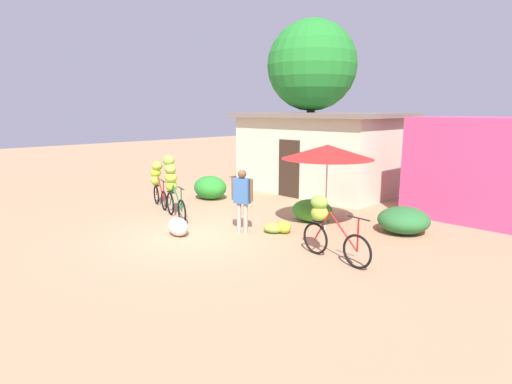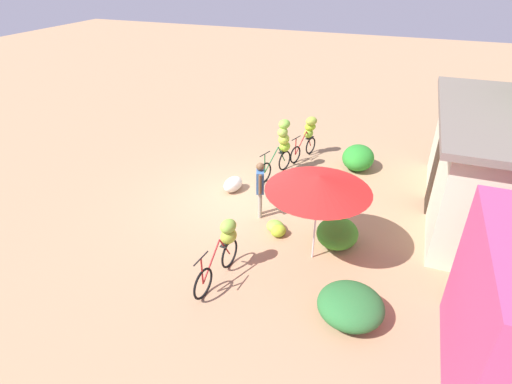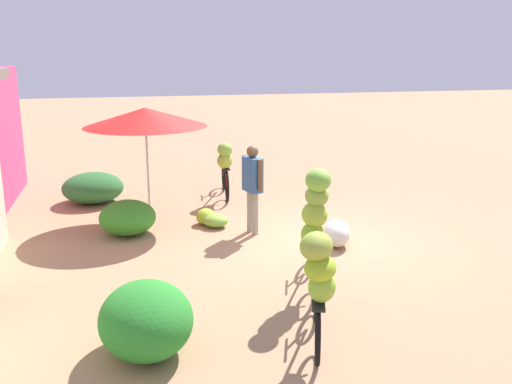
# 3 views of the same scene
# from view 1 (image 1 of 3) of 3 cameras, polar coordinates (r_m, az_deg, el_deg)

# --- Properties ---
(ground_plane) EXTENTS (60.00, 60.00, 0.00)m
(ground_plane) POSITION_cam_1_polar(r_m,az_deg,el_deg) (10.32, -7.42, -5.84)
(ground_plane) COLOR tan
(building_low) EXTENTS (6.02, 3.97, 2.91)m
(building_low) POSITION_cam_1_polar(r_m,az_deg,el_deg) (15.87, 8.72, 5.47)
(building_low) COLOR beige
(building_low) RESTS_ON ground
(shop_pink) EXTENTS (3.20, 2.80, 2.81)m
(shop_pink) POSITION_cam_1_polar(r_m,az_deg,el_deg) (13.37, 28.07, 2.98)
(shop_pink) COLOR #CD3F73
(shop_pink) RESTS_ON ground
(tree_behind_building) EXTENTS (3.77, 3.77, 6.74)m
(tree_behind_building) POSITION_cam_1_polar(r_m,az_deg,el_deg) (18.45, 7.67, 16.71)
(tree_behind_building) COLOR brown
(tree_behind_building) RESTS_ON ground
(hedge_bush_front_left) EXTENTS (1.23, 1.02, 0.80)m
(hedge_bush_front_left) POSITION_cam_1_polar(r_m,az_deg,el_deg) (14.35, -6.30, 0.62)
(hedge_bush_front_left) COLOR #28852A
(hedge_bush_front_left) RESTS_ON ground
(hedge_bush_front_right) EXTENTS (1.17, 1.00, 0.59)m
(hedge_bush_front_right) POSITION_cam_1_polar(r_m,az_deg,el_deg) (11.53, 7.71, -2.51)
(hedge_bush_front_right) COLOR #368826
(hedge_bush_front_right) RESTS_ON ground
(hedge_bush_mid) EXTENTS (1.25, 1.29, 0.65)m
(hedge_bush_mid) POSITION_cam_1_polar(r_m,az_deg,el_deg) (10.95, 19.57, -3.65)
(hedge_bush_mid) COLOR #296931
(hedge_bush_mid) RESTS_ON ground
(market_umbrella) EXTENTS (2.29, 2.29, 2.16)m
(market_umbrella) POSITION_cam_1_polar(r_m,az_deg,el_deg) (10.49, 9.77, 5.44)
(market_umbrella) COLOR beige
(market_umbrella) RESTS_ON ground
(bicycle_leftmost) EXTENTS (1.51, 0.67, 1.41)m
(bicycle_leftmost) POSITION_cam_1_polar(r_m,az_deg,el_deg) (13.57, -13.38, 1.78)
(bicycle_leftmost) COLOR black
(bicycle_leftmost) RESTS_ON ground
(bicycle_near_pile) EXTENTS (1.68, 0.67, 1.75)m
(bicycle_near_pile) POSITION_cam_1_polar(r_m,az_deg,el_deg) (12.02, -11.49, 1.49)
(bicycle_near_pile) COLOR black
(bicycle_near_pile) RESTS_ON ground
(bicycle_center_loaded) EXTENTS (1.76, 0.41, 1.28)m
(bicycle_center_loaded) POSITION_cam_1_polar(r_m,az_deg,el_deg) (8.65, 9.50, -3.97)
(bicycle_center_loaded) COLOR black
(bicycle_center_loaded) RESTS_ON ground
(banana_pile_on_ground) EXTENTS (0.80, 0.73, 0.30)m
(banana_pile_on_ground) POSITION_cam_1_polar(r_m,az_deg,el_deg) (10.38, 3.07, -4.89)
(banana_pile_on_ground) COLOR #94BA2A
(banana_pile_on_ground) RESTS_ON ground
(produce_sack) EXTENTS (0.79, 0.61, 0.44)m
(produce_sack) POSITION_cam_1_polar(r_m,az_deg,el_deg) (10.30, -10.65, -4.69)
(produce_sack) COLOR silver
(produce_sack) RESTS_ON ground
(person_vendor) EXTENTS (0.55, 0.32, 1.59)m
(person_vendor) POSITION_cam_1_polar(r_m,az_deg,el_deg) (10.12, -1.91, -0.42)
(person_vendor) COLOR gray
(person_vendor) RESTS_ON ground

